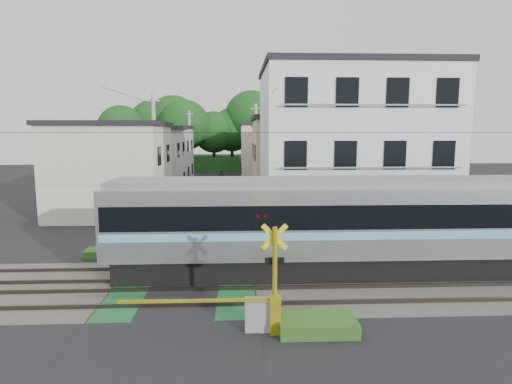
{
  "coord_description": "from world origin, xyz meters",
  "views": [
    {
      "loc": [
        1.95,
        -15.18,
        5.63
      ],
      "look_at": [
        2.86,
        5.0,
        2.77
      ],
      "focal_mm": 30.0,
      "sensor_mm": 36.0,
      "label": 1
    }
  ],
  "objects_px": {
    "crossing_signal_near": "(260,307)",
    "pedestrian": "(222,178)",
    "crossing_signal_far": "(136,243)",
    "apartment_block": "(349,149)"
  },
  "relations": [
    {
      "from": "crossing_signal_far",
      "to": "pedestrian",
      "type": "xyz_separation_m",
      "value": [
        2.93,
        25.89,
        0.11
      ]
    },
    {
      "from": "crossing_signal_near",
      "to": "crossing_signal_far",
      "type": "distance_m",
      "value": 8.95
    },
    {
      "from": "crossing_signal_near",
      "to": "apartment_block",
      "type": "bearing_deg",
      "value": 65.78
    },
    {
      "from": "crossing_signal_far",
      "to": "pedestrian",
      "type": "bearing_deg",
      "value": 83.55
    },
    {
      "from": "crossing_signal_near",
      "to": "apartment_block",
      "type": "distance_m",
      "value": 14.95
    },
    {
      "from": "crossing_signal_far",
      "to": "apartment_block",
      "type": "xyz_separation_m",
      "value": [
        11.09,
        5.84,
        3.94
      ]
    },
    {
      "from": "crossing_signal_near",
      "to": "pedestrian",
      "type": "distance_m",
      "value": 33.27
    },
    {
      "from": "crossing_signal_near",
      "to": "pedestrian",
      "type": "xyz_separation_m",
      "value": [
        -2.24,
        33.2,
        0.11
      ]
    },
    {
      "from": "apartment_block",
      "to": "pedestrian",
      "type": "bearing_deg",
      "value": 112.14
    },
    {
      "from": "crossing_signal_near",
      "to": "crossing_signal_far",
      "type": "xyz_separation_m",
      "value": [
        -5.17,
        7.31,
        0.0
      ]
    }
  ]
}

